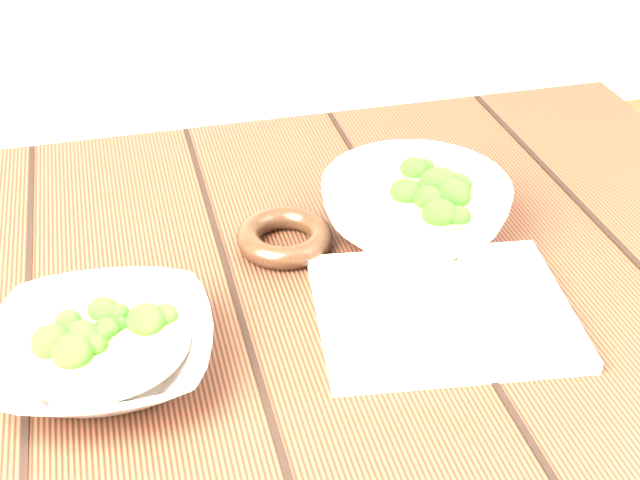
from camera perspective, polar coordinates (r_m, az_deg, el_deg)
table at (r=0.96m, az=-3.74°, el=-9.63°), size 1.20×0.80×0.75m
soup_bowl_front at (r=0.81m, az=-13.73°, el=-6.88°), size 0.22×0.22×0.06m
soup_bowl_back at (r=0.97m, az=6.11°, el=2.13°), size 0.23×0.23×0.07m
trivet at (r=0.96m, az=-2.27°, el=0.17°), size 0.13×0.13×0.03m
napkin at (r=0.87m, az=7.87°, el=-4.50°), size 0.27×0.23×0.01m
spoon_left at (r=0.90m, az=6.69°, el=-2.22°), size 0.07×0.20×0.01m
spoon_right at (r=0.92m, az=8.99°, el=-1.32°), size 0.08×0.20×0.01m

